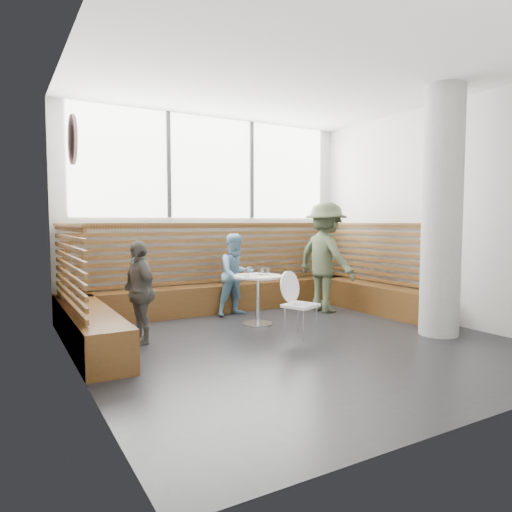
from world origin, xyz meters
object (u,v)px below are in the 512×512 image
cafe_table (258,289)px  child_left (139,292)px  cafe_chair (298,299)px  adult_man (326,257)px  concrete_column (442,212)px  child_back (236,275)px

cafe_table → child_left: (-1.75, -0.14, 0.12)m
cafe_table → cafe_chair: 0.85m
adult_man → cafe_chair: bearing=124.1°
concrete_column → cafe_chair: bearing=153.2°
child_back → concrete_column: bearing=-59.4°
concrete_column → cafe_table: bearing=136.5°
concrete_column → child_left: (-3.52, 1.54, -0.97)m
cafe_table → child_left: 1.76m
cafe_chair → child_left: size_ratio=0.67×
cafe_chair → child_back: bearing=70.2°
cafe_chair → child_back: size_ratio=0.65×
concrete_column → child_back: (-1.74, 2.43, -0.95)m
adult_man → child_back: bearing=66.2°
cafe_chair → child_left: (-1.86, 0.70, 0.13)m
adult_man → child_left: adult_man is taller
concrete_column → cafe_table: (-1.77, 1.68, -1.09)m
concrete_column → child_back: bearing=125.6°
cafe_table → child_left: size_ratio=0.57×
cafe_table → adult_man: size_ratio=0.40×
child_left → child_back: bearing=107.0°
cafe_table → child_back: bearing=87.2°
concrete_column → child_left: bearing=156.3°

